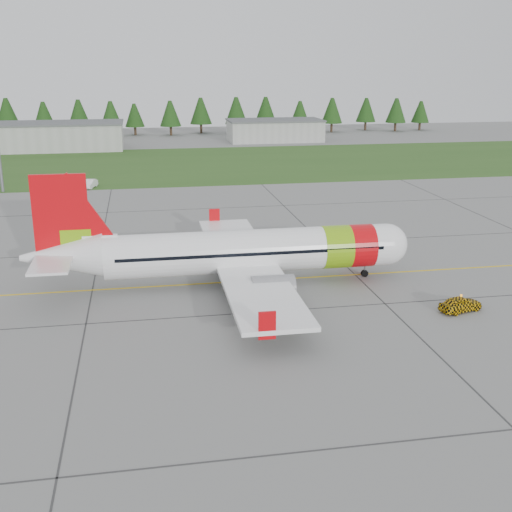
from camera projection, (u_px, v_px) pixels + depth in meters
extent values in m
plane|color=gray|center=(271.00, 311.00, 53.36)|extent=(320.00, 320.00, 0.00)
cylinder|color=white|center=(250.00, 251.00, 59.30)|extent=(26.52, 4.10, 3.98)
sphere|color=white|center=(386.00, 244.00, 61.49)|extent=(3.98, 3.98, 3.98)
cone|color=white|center=(62.00, 256.00, 56.41)|extent=(7.15, 4.01, 3.98)
cube|color=black|center=(390.00, 240.00, 61.44)|extent=(1.64, 2.66, 0.57)
cylinder|color=#7BB80D|center=(335.00, 247.00, 60.65)|extent=(2.67, 4.07, 4.06)
cylinder|color=red|center=(360.00, 245.00, 61.05)|extent=(2.26, 4.07, 4.06)
cube|color=white|center=(245.00, 263.00, 59.54)|extent=(5.76, 32.65, 0.37)
cube|color=red|center=(214.00, 217.00, 74.49)|extent=(1.22, 0.19, 2.04)
cube|color=red|center=(267.00, 325.00, 43.93)|extent=(1.22, 0.19, 2.04)
cylinder|color=gray|center=(251.00, 251.00, 65.24)|extent=(3.68, 2.16, 2.14)
cylinder|color=gray|center=(273.00, 287.00, 54.67)|extent=(3.68, 2.16, 2.14)
cube|color=red|center=(61.00, 218.00, 55.46)|extent=(4.69, 0.39, 7.75)
cube|color=#7BB80D|center=(76.00, 243.00, 56.29)|extent=(2.65, 0.44, 2.45)
cube|color=white|center=(56.00, 254.00, 56.26)|extent=(3.32, 11.74, 0.22)
cylinder|color=slate|center=(365.00, 270.00, 61.86)|extent=(0.18, 0.18, 1.43)
cylinder|color=black|center=(365.00, 273.00, 61.97)|extent=(0.69, 0.29, 0.69)
cylinder|color=slate|center=(230.00, 265.00, 62.37)|extent=(0.22, 0.22, 1.94)
cylinder|color=black|center=(226.00, 270.00, 62.43)|extent=(1.06, 0.46, 1.06)
cylinder|color=slate|center=(239.00, 284.00, 56.99)|extent=(0.22, 0.22, 1.94)
cylinder|color=black|center=(234.00, 289.00, 57.05)|extent=(1.06, 0.46, 1.06)
imported|color=yellow|center=(462.00, 290.00, 52.88)|extent=(1.68, 1.84, 3.82)
imported|color=white|center=(89.00, 175.00, 105.16)|extent=(1.79, 1.73, 4.25)
cube|color=#30561E|center=(191.00, 164.00, 130.59)|extent=(320.00, 50.00, 0.03)
cube|color=gold|center=(254.00, 281.00, 60.89)|extent=(120.00, 0.25, 0.02)
cube|color=#A8A8A3|center=(53.00, 137.00, 151.00)|extent=(32.00, 14.00, 6.00)
cube|color=#A8A8A3|center=(275.00, 131.00, 168.00)|extent=(24.00, 12.00, 5.20)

